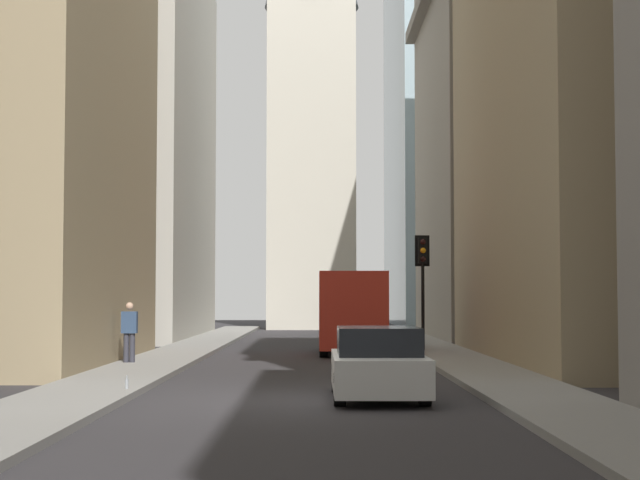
{
  "coord_description": "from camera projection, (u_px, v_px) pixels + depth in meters",
  "views": [
    {
      "loc": [
        -20.22,
        -0.2,
        2.02
      ],
      "look_at": [
        19.23,
        -0.31,
        4.17
      ],
      "focal_mm": 58.11,
      "sensor_mm": 36.0,
      "label": 1
    }
  ],
  "objects": [
    {
      "name": "pedestrian",
      "position": [
        129.0,
        330.0,
        29.45
      ],
      "size": [
        0.26,
        0.44,
        1.7
      ],
      "color": "#33333D",
      "rests_on": "sidewalk_right"
    },
    {
      "name": "building_right_far",
      "position": [
        96.0,
        144.0,
        50.48
      ],
      "size": [
        17.2,
        10.0,
        18.89
      ],
      "color": "#B7B2A5",
      "rests_on": "ground_plane"
    },
    {
      "name": "ground_plane",
      "position": [
        307.0,
        400.0,
        20.08
      ],
      "size": [
        135.0,
        135.0,
        0.0
      ],
      "primitive_type": "plane",
      "color": "#302D30"
    },
    {
      "name": "traffic_light_midblock",
      "position": [
        423.0,
        265.0,
        36.47
      ],
      "size": [
        0.43,
        0.52,
        4.04
      ],
      "color": "black",
      "rests_on": "sidewalk_left"
    },
    {
      "name": "sidewalk_right",
      "position": [
        75.0,
        397.0,
        20.07
      ],
      "size": [
        90.0,
        2.2,
        0.14
      ],
      "primitive_type": "cube",
      "color": "gray",
      "rests_on": "ground_plane"
    },
    {
      "name": "church_spire",
      "position": [
        312.0,
        45.0,
        65.29
      ],
      "size": [
        5.94,
        5.94,
        34.21
      ],
      "color": "beige",
      "rests_on": "ground_plane"
    },
    {
      "name": "building_left_far",
      "position": [
        534.0,
        130.0,
        49.55
      ],
      "size": [
        15.04,
        10.5,
        19.89
      ],
      "color": "gray",
      "rests_on": "ground_plane"
    },
    {
      "name": "delivery_truck",
      "position": [
        351.0,
        312.0,
        36.53
      ],
      "size": [
        6.46,
        2.25,
        2.84
      ],
      "color": "red",
      "rests_on": "ground_plane"
    },
    {
      "name": "discarded_bottle",
      "position": [
        127.0,
        383.0,
        20.98
      ],
      "size": [
        0.07,
        0.07,
        0.27
      ],
      "color": "#999EA3",
      "rests_on": "sidewalk_right"
    },
    {
      "name": "sedan_white",
      "position": [
        378.0,
        365.0,
        20.31
      ],
      "size": [
        4.3,
        1.78,
        1.42
      ],
      "color": "silver",
      "rests_on": "ground_plane"
    },
    {
      "name": "sidewalk_left",
      "position": [
        538.0,
        396.0,
        20.1
      ],
      "size": [
        90.0,
        2.2,
        0.14
      ],
      "primitive_type": "cube",
      "color": "gray",
      "rests_on": "ground_plane"
    }
  ]
}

